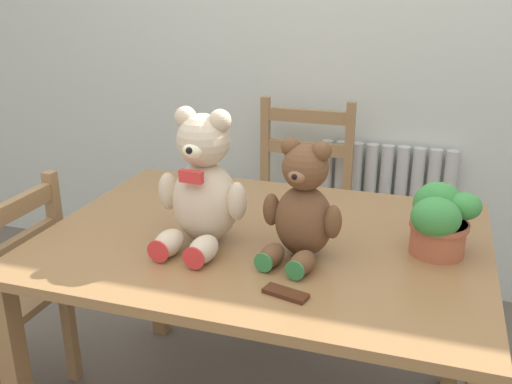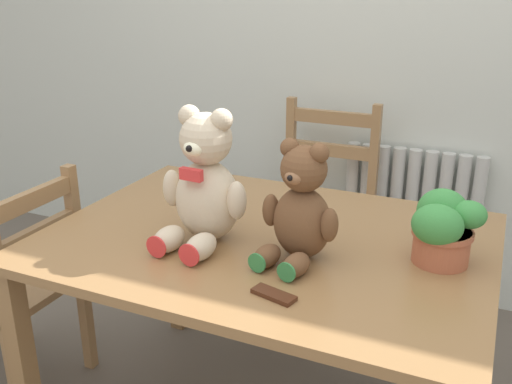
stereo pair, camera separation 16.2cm
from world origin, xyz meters
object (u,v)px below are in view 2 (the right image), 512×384
(wooden_chair_side, at_px, (16,286))
(potted_plant, at_px, (443,228))
(wooden_chair_behind, at_px, (320,213))
(chocolate_bar, at_px, (274,295))
(teddy_bear_left, at_px, (205,185))
(teddy_bear_right, at_px, (300,210))

(wooden_chair_side, height_order, potted_plant, potted_plant)
(wooden_chair_behind, distance_m, potted_plant, 1.13)
(wooden_chair_side, distance_m, chocolate_bar, 1.16)
(teddy_bear_left, bearing_deg, chocolate_bar, 148.08)
(teddy_bear_right, relative_size, potted_plant, 1.65)
(wooden_chair_behind, xyz_separation_m, wooden_chair_side, (-0.83, -1.04, -0.04))
(teddy_bear_right, bearing_deg, potted_plant, -149.66)
(teddy_bear_right, relative_size, chocolate_bar, 2.95)
(teddy_bear_left, relative_size, teddy_bear_right, 1.19)
(teddy_bear_right, xyz_separation_m, potted_plant, (0.37, 0.13, -0.04))
(teddy_bear_left, xyz_separation_m, potted_plant, (0.67, 0.13, -0.07))
(potted_plant, height_order, chocolate_bar, potted_plant)
(potted_plant, bearing_deg, wooden_chair_behind, 125.68)
(wooden_chair_behind, distance_m, teddy_bear_right, 1.11)
(wooden_chair_side, relative_size, teddy_bear_right, 2.55)
(teddy_bear_left, distance_m, potted_plant, 0.68)
(wooden_chair_behind, relative_size, wooden_chair_side, 1.13)
(wooden_chair_side, height_order, teddy_bear_right, teddy_bear_right)
(wooden_chair_side, bearing_deg, chocolate_bar, -99.31)
(chocolate_bar, bearing_deg, wooden_chair_side, 170.69)
(wooden_chair_side, relative_size, potted_plant, 4.22)
(teddy_bear_right, bearing_deg, wooden_chair_side, 13.04)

